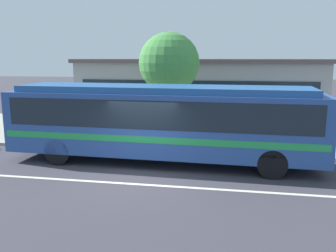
# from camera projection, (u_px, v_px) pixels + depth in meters

# --- Properties ---
(ground_plane) EXTENTS (120.00, 120.00, 0.00)m
(ground_plane) POSITION_uv_depth(u_px,v_px,m) (139.00, 176.00, 12.30)
(ground_plane) COLOR #3A3841
(sidewalk_slab) EXTENTS (60.00, 8.00, 0.12)m
(sidewalk_slab) POSITION_uv_depth(u_px,v_px,m) (173.00, 133.00, 19.15)
(sidewalk_slab) COLOR #979A8E
(sidewalk_slab) RESTS_ON ground_plane
(lane_stripe_center) EXTENTS (56.00, 0.16, 0.01)m
(lane_stripe_center) POSITION_uv_depth(u_px,v_px,m) (133.00, 184.00, 11.53)
(lane_stripe_center) COLOR silver
(lane_stripe_center) RESTS_ON ground_plane
(transit_bus) EXTENTS (11.92, 2.77, 2.96)m
(transit_bus) POSITION_uv_depth(u_px,v_px,m) (162.00, 119.00, 13.59)
(transit_bus) COLOR #294A92
(transit_bus) RESTS_ON ground_plane
(pedestrian_waiting_near_sign) EXTENTS (0.48, 0.48, 1.73)m
(pedestrian_waiting_near_sign) POSITION_uv_depth(u_px,v_px,m) (237.00, 124.00, 15.66)
(pedestrian_waiting_near_sign) COLOR #222351
(pedestrian_waiting_near_sign) RESTS_ON sidewalk_slab
(bus_stop_sign) EXTENTS (0.11, 0.44, 2.57)m
(bus_stop_sign) POSITION_uv_depth(u_px,v_px,m) (303.00, 114.00, 14.53)
(bus_stop_sign) COLOR gray
(bus_stop_sign) RESTS_ON sidewalk_slab
(street_tree_near_stop) EXTENTS (3.01, 3.01, 5.13)m
(street_tree_near_stop) POSITION_uv_depth(u_px,v_px,m) (169.00, 64.00, 17.78)
(street_tree_near_stop) COLOR brown
(street_tree_near_stop) RESTS_ON sidewalk_slab
(station_building) EXTENTS (15.53, 8.60, 3.91)m
(station_building) POSITION_uv_depth(u_px,v_px,m) (201.00, 87.00, 25.04)
(station_building) COLOR gray
(station_building) RESTS_ON ground_plane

